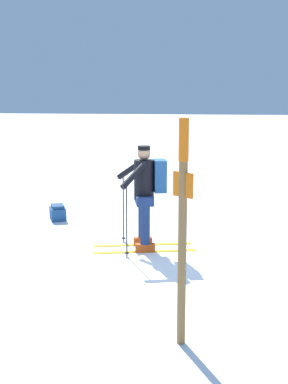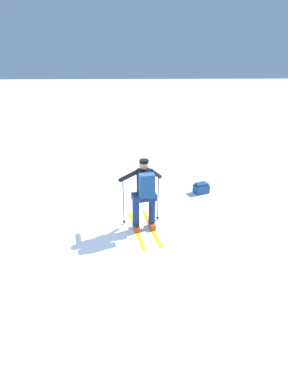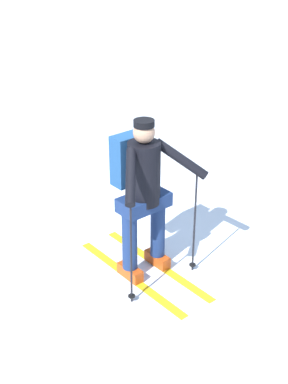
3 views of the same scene
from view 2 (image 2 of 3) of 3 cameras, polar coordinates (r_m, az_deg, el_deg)
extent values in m
plane|color=white|center=(6.66, -5.63, -7.89)|extent=(80.00, 80.00, 0.00)
cube|color=gold|center=(6.77, -1.51, -7.14)|extent=(0.41, 1.59, 0.01)
cube|color=#C64714|center=(6.73, -1.51, -6.68)|extent=(0.17, 0.32, 0.12)
cylinder|color=navy|center=(6.53, -1.55, -3.71)|extent=(0.15, 0.15, 0.68)
cube|color=gold|center=(6.84, 1.49, -6.77)|extent=(0.41, 1.59, 0.01)
cube|color=#C64714|center=(6.80, 1.49, -6.31)|extent=(0.17, 0.32, 0.12)
cylinder|color=navy|center=(6.60, 1.53, -3.36)|extent=(0.15, 0.15, 0.68)
cube|color=navy|center=(6.41, 0.00, -0.89)|extent=(0.55, 0.36, 0.14)
cylinder|color=black|center=(6.28, 0.00, 1.62)|extent=(0.31, 0.31, 0.61)
sphere|color=tan|center=(6.13, 0.00, 5.13)|extent=(0.20, 0.20, 0.20)
cylinder|color=black|center=(6.10, 0.00, 5.89)|extent=(0.19, 0.19, 0.06)
cube|color=navy|center=(6.04, 0.54, 1.20)|extent=(0.34, 0.24, 0.50)
cylinder|color=black|center=(6.71, -3.93, -1.97)|extent=(0.02, 0.02, 1.13)
cylinder|color=black|center=(6.96, -3.80, -5.68)|extent=(0.07, 0.07, 0.01)
cylinder|color=black|center=(6.34, -3.03, 3.02)|extent=(0.47, 0.40, 0.38)
cylinder|color=black|center=(6.87, 2.69, -1.27)|extent=(0.02, 0.02, 1.13)
cylinder|color=black|center=(7.11, 2.60, -4.92)|extent=(0.07, 0.07, 0.01)
cylinder|color=black|center=(6.46, 2.23, 3.49)|extent=(0.33, 0.50, 0.38)
cube|color=navy|center=(8.57, 10.84, 0.57)|extent=(0.47, 0.41, 0.23)
cube|color=navy|center=(8.51, 10.92, 1.47)|extent=(0.39, 0.33, 0.06)
camera|label=1|loc=(9.40, -59.89, 6.24)|focal=50.00mm
camera|label=3|loc=(10.02, 12.59, 22.47)|focal=50.00mm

